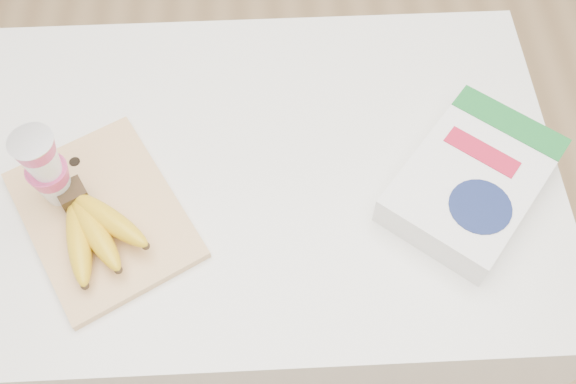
% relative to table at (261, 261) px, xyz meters
% --- Properties ---
extents(table, '(1.14, 0.76, 0.86)m').
position_rel_table_xyz_m(table, '(0.00, 0.00, 0.00)').
color(table, white).
rests_on(table, ground).
extents(cutting_board, '(0.39, 0.42, 0.02)m').
position_rel_table_xyz_m(cutting_board, '(-0.27, -0.09, 0.44)').
color(cutting_board, '#E9AF80').
rests_on(cutting_board, table).
extents(bananas, '(0.19, 0.21, 0.07)m').
position_rel_table_xyz_m(bananas, '(-0.27, -0.14, 0.47)').
color(bananas, '#382816').
rests_on(bananas, cutting_board).
extents(yogurt_stack, '(0.08, 0.08, 0.17)m').
position_rel_table_xyz_m(yogurt_stack, '(-0.34, -0.06, 0.54)').
color(yogurt_stack, white).
rests_on(yogurt_stack, cutting_board).
extents(cereal_box, '(0.37, 0.38, 0.07)m').
position_rel_table_xyz_m(cereal_box, '(0.39, -0.07, 0.46)').
color(cereal_box, white).
rests_on(cereal_box, table).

